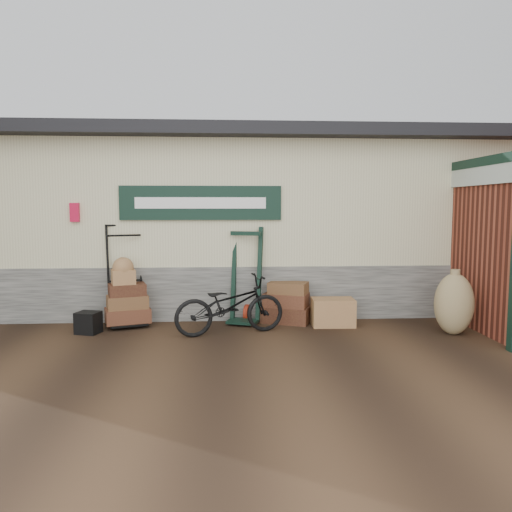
{
  "coord_description": "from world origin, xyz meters",
  "views": [
    {
      "loc": [
        0.08,
        -7.16,
        1.9
      ],
      "look_at": [
        0.59,
        0.9,
        1.09
      ],
      "focal_mm": 35.0,
      "sensor_mm": 36.0,
      "label": 1
    }
  ],
  "objects_px": {
    "black_trunk": "(88,323)",
    "bicycle": "(230,302)",
    "suitcase_stack": "(286,302)",
    "porter_trolley": "(125,274)",
    "wicker_hamper": "(333,312)",
    "green_barrow": "(246,275)"
  },
  "relations": [
    {
      "from": "black_trunk",
      "to": "bicycle",
      "type": "relative_size",
      "value": 0.19
    },
    {
      "from": "suitcase_stack",
      "to": "bicycle",
      "type": "height_order",
      "value": "bicycle"
    },
    {
      "from": "porter_trolley",
      "to": "suitcase_stack",
      "type": "relative_size",
      "value": 2.15
    },
    {
      "from": "suitcase_stack",
      "to": "bicycle",
      "type": "bearing_deg",
      "value": -142.7
    },
    {
      "from": "suitcase_stack",
      "to": "wicker_hamper",
      "type": "xyz_separation_m",
      "value": [
        0.71,
        -0.28,
        -0.12
      ]
    },
    {
      "from": "green_barrow",
      "to": "suitcase_stack",
      "type": "bearing_deg",
      "value": 18.55
    },
    {
      "from": "green_barrow",
      "to": "wicker_hamper",
      "type": "relative_size",
      "value": 2.34
    },
    {
      "from": "black_trunk",
      "to": "bicycle",
      "type": "bearing_deg",
      "value": -4.63
    },
    {
      "from": "suitcase_stack",
      "to": "wicker_hamper",
      "type": "distance_m",
      "value": 0.78
    },
    {
      "from": "green_barrow",
      "to": "porter_trolley",
      "type": "bearing_deg",
      "value": -160.17
    },
    {
      "from": "green_barrow",
      "to": "suitcase_stack",
      "type": "height_order",
      "value": "green_barrow"
    },
    {
      "from": "green_barrow",
      "to": "wicker_hamper",
      "type": "height_order",
      "value": "green_barrow"
    },
    {
      "from": "suitcase_stack",
      "to": "black_trunk",
      "type": "height_order",
      "value": "suitcase_stack"
    },
    {
      "from": "suitcase_stack",
      "to": "porter_trolley",
      "type": "bearing_deg",
      "value": 179.67
    },
    {
      "from": "porter_trolley",
      "to": "black_trunk",
      "type": "distance_m",
      "value": 0.97
    },
    {
      "from": "suitcase_stack",
      "to": "bicycle",
      "type": "relative_size",
      "value": 0.46
    },
    {
      "from": "porter_trolley",
      "to": "black_trunk",
      "type": "relative_size",
      "value": 5.05
    },
    {
      "from": "wicker_hamper",
      "to": "black_trunk",
      "type": "height_order",
      "value": "wicker_hamper"
    },
    {
      "from": "porter_trolley",
      "to": "black_trunk",
      "type": "xyz_separation_m",
      "value": [
        -0.46,
        -0.55,
        -0.66
      ]
    },
    {
      "from": "porter_trolley",
      "to": "suitcase_stack",
      "type": "xyz_separation_m",
      "value": [
        2.59,
        -0.01,
        -0.48
      ]
    },
    {
      "from": "green_barrow",
      "to": "black_trunk",
      "type": "relative_size",
      "value": 4.8
    },
    {
      "from": "green_barrow",
      "to": "bicycle",
      "type": "distance_m",
      "value": 0.83
    }
  ]
}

